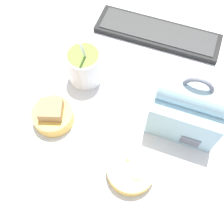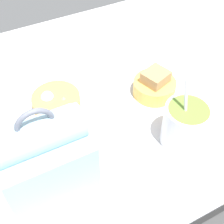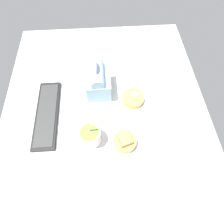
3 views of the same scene
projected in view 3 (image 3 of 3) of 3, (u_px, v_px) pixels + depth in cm
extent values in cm
cube|color=silver|center=(105.00, 114.00, 93.93)|extent=(140.00, 110.00, 2.00)
cube|color=black|center=(47.00, 114.00, 91.73)|extent=(39.92, 11.41, 1.80)
cube|color=#333333|center=(46.00, 113.00, 90.81)|extent=(36.72, 9.36, 0.30)
cube|color=#9EC6DB|center=(98.00, 83.00, 95.00)|extent=(17.44, 12.93, 12.00)
cylinder|color=#9EC6DB|center=(97.00, 73.00, 88.12)|extent=(16.56, 6.60, 6.60)
cube|color=slate|center=(110.00, 81.00, 99.04)|extent=(4.88, 0.30, 3.60)
torus|color=slate|center=(97.00, 69.00, 85.50)|extent=(7.10, 1.00, 7.10)
cylinder|color=silver|center=(90.00, 136.00, 81.45)|extent=(9.81, 9.81, 10.22)
cylinder|color=olive|center=(89.00, 132.00, 77.21)|extent=(8.64, 8.64, 0.60)
cylinder|color=silver|center=(90.00, 130.00, 76.34)|extent=(0.70, 3.52, 11.57)
cylinder|color=#EAB24C|center=(125.00, 142.00, 83.38)|extent=(10.94, 10.94, 4.03)
cube|color=#A87F51|center=(125.00, 140.00, 81.43)|extent=(7.42, 7.06, 5.64)
cylinder|color=#EAB24C|center=(133.00, 99.00, 95.22)|extent=(11.82, 11.82, 3.64)
ellipsoid|color=white|center=(134.00, 94.00, 94.90)|extent=(3.22, 3.22, 3.78)
cone|color=#F4DB84|center=(130.00, 100.00, 93.58)|extent=(5.34, 5.34, 3.10)
sphere|color=#4C5623|center=(139.00, 97.00, 95.37)|extent=(1.42, 1.42, 1.42)
sphere|color=#4C5623|center=(138.00, 97.00, 95.58)|extent=(1.42, 1.42, 1.42)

